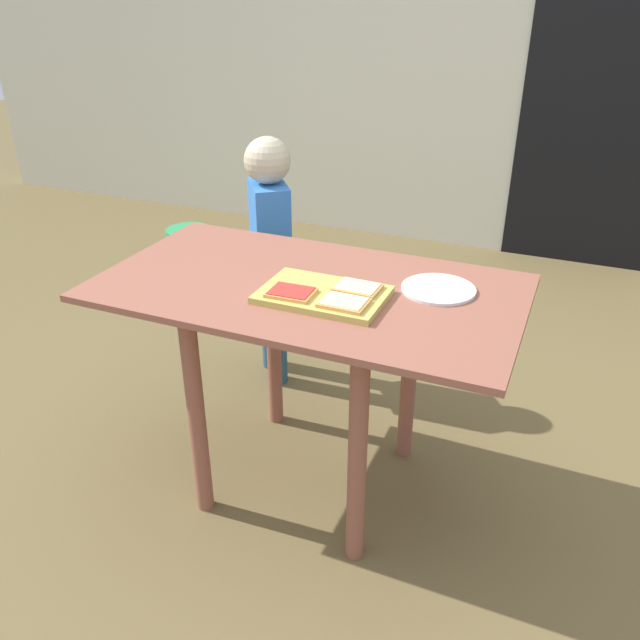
# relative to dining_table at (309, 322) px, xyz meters

# --- Properties ---
(ground_plane) EXTENTS (16.00, 16.00, 0.00)m
(ground_plane) POSITION_rel_dining_table_xyz_m (0.00, 0.00, -0.64)
(ground_plane) COLOR brown
(house_wall_back) EXTENTS (8.00, 0.20, 2.83)m
(house_wall_back) POSITION_rel_dining_table_xyz_m (0.00, 2.68, 0.77)
(house_wall_back) COLOR beige
(house_wall_back) RESTS_ON ground
(house_door) EXTENTS (0.90, 0.02, 2.00)m
(house_door) POSITION_rel_dining_table_xyz_m (0.73, 2.58, 0.36)
(house_door) COLOR black
(house_door) RESTS_ON ground
(dining_table) EXTENTS (1.31, 0.73, 0.77)m
(dining_table) POSITION_rel_dining_table_xyz_m (0.00, 0.00, 0.00)
(dining_table) COLOR brown
(dining_table) RESTS_ON ground
(cutting_board) EXTENTS (0.37, 0.25, 0.02)m
(cutting_board) POSITION_rel_dining_table_xyz_m (0.08, -0.07, 0.14)
(cutting_board) COLOR tan
(cutting_board) RESTS_ON dining_table
(pizza_slice_near_left) EXTENTS (0.14, 0.11, 0.01)m
(pizza_slice_near_left) POSITION_rel_dining_table_xyz_m (0.00, -0.12, 0.16)
(pizza_slice_near_left) COLOR #E99E51
(pizza_slice_near_left) RESTS_ON cutting_board
(pizza_slice_far_right) EXTENTS (0.14, 0.11, 0.01)m
(pizza_slice_far_right) POSITION_rel_dining_table_xyz_m (0.17, -0.02, 0.16)
(pizza_slice_far_right) COLOR #E99E51
(pizza_slice_far_right) RESTS_ON cutting_board
(pizza_slice_near_right) EXTENTS (0.13, 0.10, 0.01)m
(pizza_slice_near_right) POSITION_rel_dining_table_xyz_m (0.17, -0.13, 0.16)
(pizza_slice_near_right) COLOR #E99E51
(pizza_slice_near_right) RESTS_ON cutting_board
(plate_white_right) EXTENTS (0.23, 0.23, 0.01)m
(plate_white_right) POSITION_rel_dining_table_xyz_m (0.38, 0.11, 0.14)
(plate_white_right) COLOR silver
(plate_white_right) RESTS_ON dining_table
(child_left) EXTENTS (0.26, 0.28, 1.08)m
(child_left) POSITION_rel_dining_table_xyz_m (-0.44, 0.60, -0.01)
(child_left) COLOR #294C65
(child_left) RESTS_ON ground
(garden_hose_coil) EXTENTS (0.32, 0.32, 0.03)m
(garden_hose_coil) POSITION_rel_dining_table_xyz_m (-1.87, 2.05, -0.63)
(garden_hose_coil) COLOR #33A15E
(garden_hose_coil) RESTS_ON ground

